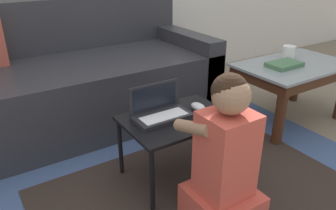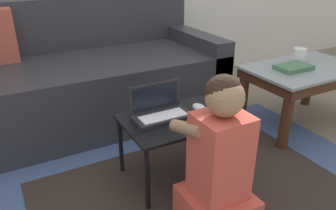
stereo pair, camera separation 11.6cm
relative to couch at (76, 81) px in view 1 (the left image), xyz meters
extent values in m
plane|color=#7F705B|center=(0.17, -1.16, -0.31)|extent=(16.00, 16.00, 0.00)
cube|color=#3D517A|center=(0.22, -1.20, -0.30)|extent=(2.22, 1.47, 0.01)
cube|color=#2D231E|center=(0.22, -1.20, -0.30)|extent=(1.60, 1.06, 0.00)
cube|color=#2D2D33|center=(0.01, -0.05, -0.07)|extent=(1.96, 0.93, 0.48)
cube|color=#2D2D33|center=(0.01, 0.31, 0.36)|extent=(1.96, 0.20, 0.39)
cube|color=#2D2D33|center=(0.91, -0.05, -0.02)|extent=(0.16, 0.93, 0.58)
cube|color=gray|center=(1.33, -0.87, 0.13)|extent=(0.81, 0.52, 0.02)
cube|color=#422314|center=(1.33, -0.87, 0.08)|extent=(0.78, 0.50, 0.07)
cylinder|color=#422314|center=(0.98, -1.08, -0.09)|extent=(0.07, 0.07, 0.43)
cylinder|color=#422314|center=(0.98, -0.66, -0.09)|extent=(0.07, 0.07, 0.43)
cylinder|color=#422314|center=(1.68, -0.66, -0.09)|extent=(0.07, 0.07, 0.43)
cube|color=black|center=(0.22, -1.00, 0.05)|extent=(0.57, 0.40, 0.02)
cylinder|color=black|center=(-0.04, -1.18, -0.13)|extent=(0.02, 0.02, 0.35)
cylinder|color=black|center=(0.48, -1.18, -0.13)|extent=(0.02, 0.02, 0.35)
cylinder|color=black|center=(-0.04, -0.82, -0.13)|extent=(0.02, 0.02, 0.35)
cylinder|color=black|center=(0.48, -0.82, -0.13)|extent=(0.02, 0.02, 0.35)
cube|color=#232328|center=(0.15, -0.97, 0.07)|extent=(0.30, 0.16, 0.02)
cube|color=silver|center=(0.15, -0.98, 0.08)|extent=(0.25, 0.10, 0.00)
cube|color=#232328|center=(0.15, -0.89, 0.16)|extent=(0.30, 0.01, 0.15)
cube|color=black|center=(0.15, -0.89, 0.16)|extent=(0.26, 0.00, 0.13)
ellipsoid|color=silver|center=(0.37, -0.99, 0.08)|extent=(0.06, 0.10, 0.04)
cube|color=#CC4C3D|center=(0.21, -1.40, -0.23)|extent=(0.29, 0.31, 0.16)
cube|color=#CC4C3D|center=(0.21, -1.40, 0.06)|extent=(0.22, 0.20, 0.40)
sphere|color=#9E7556|center=(0.21, -1.40, 0.34)|extent=(0.16, 0.16, 0.16)
sphere|color=black|center=(0.21, -1.39, 0.35)|extent=(0.15, 0.15, 0.15)
cylinder|color=#9E7556|center=(0.10, -1.29, 0.17)|extent=(0.06, 0.24, 0.12)
cylinder|color=#9E7556|center=(0.31, -1.29, 0.17)|extent=(0.06, 0.24, 0.12)
cylinder|color=white|center=(1.37, -0.77, 0.19)|extent=(0.09, 0.09, 0.10)
cube|color=#47704C|center=(1.21, -0.87, 0.15)|extent=(0.24, 0.16, 0.03)
camera|label=1|loc=(-0.66, -2.28, 0.85)|focal=35.00mm
camera|label=2|loc=(-0.56, -2.34, 0.85)|focal=35.00mm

